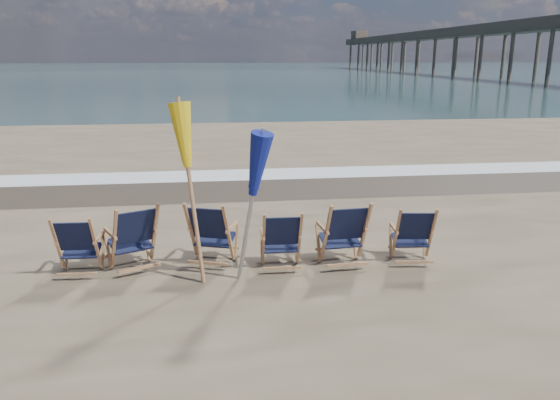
% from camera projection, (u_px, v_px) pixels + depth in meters
% --- Properties ---
extents(ocean, '(400.00, 400.00, 0.00)m').
position_uv_depth(ocean, '(213.00, 69.00, 129.25)').
color(ocean, '#325054').
rests_on(ocean, ground).
extents(surf_foam, '(200.00, 1.40, 0.01)m').
position_uv_depth(surf_foam, '(251.00, 174.00, 14.46)').
color(surf_foam, silver).
rests_on(surf_foam, ground).
extents(wet_sand_strip, '(200.00, 2.60, 0.00)m').
position_uv_depth(wet_sand_strip, '(256.00, 187.00, 13.02)').
color(wet_sand_strip, '#42362A').
rests_on(wet_sand_strip, ground).
extents(beach_chair_0, '(0.62, 0.69, 0.93)m').
position_uv_depth(beach_chair_0, '(96.00, 246.00, 7.64)').
color(beach_chair_0, '#111734').
rests_on(beach_chair_0, ground).
extents(beach_chair_1, '(0.92, 0.96, 1.04)m').
position_uv_depth(beach_chair_1, '(155.00, 235.00, 7.94)').
color(beach_chair_1, '#111734').
rests_on(beach_chair_1, ground).
extents(beach_chair_2, '(0.86, 0.91, 1.02)m').
position_uv_depth(beach_chair_2, '(228.00, 235.00, 7.95)').
color(beach_chair_2, '#111734').
rests_on(beach_chair_2, ground).
extents(beach_chair_3, '(0.61, 0.69, 0.94)m').
position_uv_depth(beach_chair_3, '(300.00, 240.00, 7.87)').
color(beach_chair_3, '#111734').
rests_on(beach_chair_3, ground).
extents(beach_chair_4, '(0.73, 0.80, 1.04)m').
position_uv_depth(beach_chair_4, '(365.00, 234.00, 7.99)').
color(beach_chair_4, '#111734').
rests_on(beach_chair_4, ground).
extents(beach_chair_5, '(0.67, 0.74, 0.93)m').
position_uv_depth(beach_chair_5, '(431.00, 236.00, 8.07)').
color(beach_chair_5, '#111734').
rests_on(beach_chair_5, ground).
extents(umbrella_yellow, '(0.30, 0.30, 2.46)m').
position_uv_depth(umbrella_yellow, '(190.00, 145.00, 7.13)').
color(umbrella_yellow, '#B27C4F').
rests_on(umbrella_yellow, ground).
extents(umbrella_blue, '(0.30, 0.30, 2.15)m').
position_uv_depth(umbrella_blue, '(248.00, 168.00, 7.13)').
color(umbrella_blue, '#A5A5AD').
rests_on(umbrella_blue, ground).
extents(fishing_pier, '(4.40, 140.00, 9.30)m').
position_uv_depth(fishing_pier, '(473.00, 45.00, 80.89)').
color(fishing_pier, brown).
rests_on(fishing_pier, ground).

